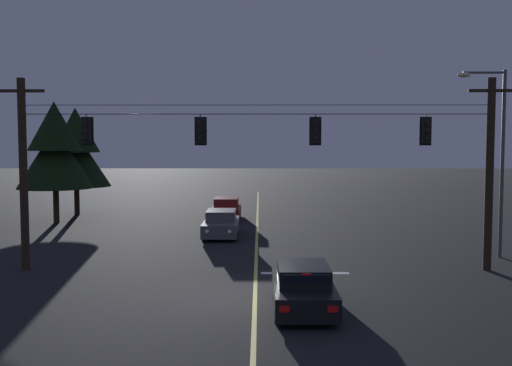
% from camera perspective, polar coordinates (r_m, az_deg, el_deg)
% --- Properties ---
extents(ground_plane, '(180.00, 180.00, 0.00)m').
position_cam_1_polar(ground_plane, '(19.87, -0.10, -10.86)').
color(ground_plane, black).
extents(lane_centre_stripe, '(0.14, 60.00, 0.01)m').
position_cam_1_polar(lane_centre_stripe, '(29.96, 0.06, -5.76)').
color(lane_centre_stripe, '#D1C64C').
rests_on(lane_centre_stripe, ground).
extents(stop_bar_paint, '(3.40, 0.36, 0.01)m').
position_cam_1_polar(stop_bar_paint, '(23.55, 4.66, -8.49)').
color(stop_bar_paint, silver).
rests_on(stop_bar_paint, ground).
extents(signal_span_assembly, '(20.06, 0.32, 7.53)m').
position_cam_1_polar(signal_span_assembly, '(23.55, -0.02, 1.16)').
color(signal_span_assembly, '#2D2116').
rests_on(signal_span_assembly, ground).
extents(traffic_light_leftmost, '(0.48, 0.41, 1.22)m').
position_cam_1_polar(traffic_light_leftmost, '(24.46, -15.77, 4.76)').
color(traffic_light_leftmost, black).
extents(traffic_light_left_inner, '(0.48, 0.41, 1.22)m').
position_cam_1_polar(traffic_light_left_inner, '(23.61, -5.30, 4.93)').
color(traffic_light_left_inner, black).
extents(traffic_light_centre, '(0.48, 0.41, 1.22)m').
position_cam_1_polar(traffic_light_centre, '(23.60, 5.66, 4.93)').
color(traffic_light_centre, black).
extents(traffic_light_right_inner, '(0.48, 0.41, 1.22)m').
position_cam_1_polar(traffic_light_right_inner, '(24.38, 15.84, 4.76)').
color(traffic_light_right_inner, black).
extents(car_waiting_near_lane, '(1.80, 4.33, 1.39)m').
position_cam_1_polar(car_waiting_near_lane, '(18.55, 4.46, -9.89)').
color(car_waiting_near_lane, black).
rests_on(car_waiting_near_lane, ground).
extents(car_oncoming_lead, '(1.80, 4.42, 1.39)m').
position_cam_1_polar(car_oncoming_lead, '(32.25, -3.32, -3.90)').
color(car_oncoming_lead, '#4C4C51').
rests_on(car_oncoming_lead, ground).
extents(car_oncoming_trailing, '(1.80, 4.42, 1.39)m').
position_cam_1_polar(car_oncoming_trailing, '(39.12, -2.82, -2.49)').
color(car_oncoming_trailing, maroon).
rests_on(car_oncoming_trailing, ground).
extents(street_lamp_corner, '(2.11, 0.30, 8.14)m').
position_cam_1_polar(street_lamp_corner, '(28.06, 21.74, 3.29)').
color(street_lamp_corner, '#4C4F54').
rests_on(street_lamp_corner, ground).
extents(tree_verge_near, '(4.64, 4.64, 7.50)m').
position_cam_1_polar(tree_verge_near, '(39.03, -18.50, 3.06)').
color(tree_verge_near, '#332316').
rests_on(tree_verge_near, ground).
extents(tree_verge_far, '(4.66, 4.66, 7.33)m').
position_cam_1_polar(tree_verge_far, '(42.92, -16.68, 2.92)').
color(tree_verge_far, '#332316').
rests_on(tree_verge_far, ground).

